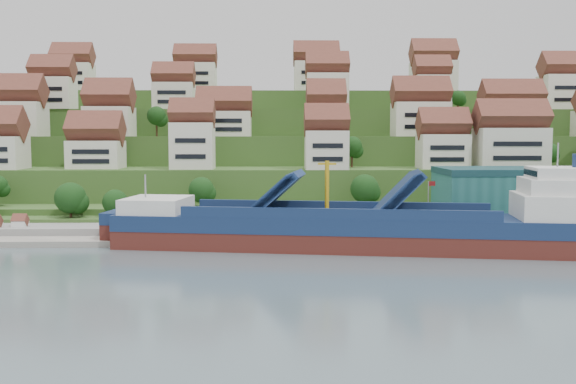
{
  "coord_description": "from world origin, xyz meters",
  "views": [
    {
      "loc": [
        -8.72,
        -101.6,
        18.19
      ],
      "look_at": [
        -6.59,
        14.0,
        8.0
      ],
      "focal_mm": 40.0,
      "sensor_mm": 36.0,
      "label": 1
    }
  ],
  "objects": [
    {
      "name": "ground",
      "position": [
        0.0,
        0.0,
        0.0
      ],
      "size": [
        300.0,
        300.0,
        0.0
      ],
      "primitive_type": "plane",
      "color": "slate",
      "rests_on": "ground"
    },
    {
      "name": "quay",
      "position": [
        20.0,
        15.0,
        1.1
      ],
      "size": [
        180.0,
        14.0,
        2.2
      ],
      "primitive_type": "cube",
      "color": "gray",
      "rests_on": "ground"
    },
    {
      "name": "hillside",
      "position": [
        0.0,
        103.55,
        10.66
      ],
      "size": [
        260.0,
        128.0,
        31.0
      ],
      "color": "#2D4C1E",
      "rests_on": "ground"
    },
    {
      "name": "hillside_village",
      "position": [
        0.77,
        59.28,
        23.94
      ],
      "size": [
        157.63,
        61.69,
        28.8
      ],
      "color": "silver",
      "rests_on": "ground"
    },
    {
      "name": "hillside_trees",
      "position": [
        -10.6,
        44.65,
        16.93
      ],
      "size": [
        141.38,
        62.48,
        31.64
      ],
      "color": "#194316",
      "rests_on": "ground"
    },
    {
      "name": "flagpole",
      "position": [
        18.11,
        10.0,
        6.88
      ],
      "size": [
        1.28,
        0.16,
        8.0
      ],
      "color": "gray",
      "rests_on": "quay"
    },
    {
      "name": "cargo_ship",
      "position": [
        5.4,
        -0.26,
        3.23
      ],
      "size": [
        77.17,
        23.24,
        16.89
      ],
      "rotation": [
        0.0,
        0.0,
        -0.15
      ],
      "color": "#542019",
      "rests_on": "ground"
    }
  ]
}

